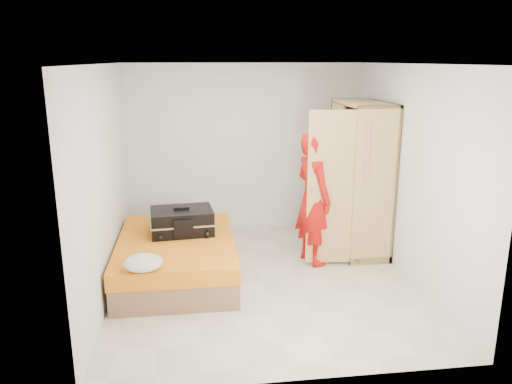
{
  "coord_description": "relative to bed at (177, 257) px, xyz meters",
  "views": [
    {
      "loc": [
        -0.81,
        -5.62,
        2.65
      ],
      "look_at": [
        -0.02,
        0.52,
        1.0
      ],
      "focal_mm": 35.0,
      "sensor_mm": 36.0,
      "label": 1
    }
  ],
  "objects": [
    {
      "name": "person",
      "position": [
        1.79,
        0.25,
        0.64
      ],
      "size": [
        0.61,
        0.75,
        1.77
      ],
      "primitive_type": "imported",
      "rotation": [
        0.0,
        0.0,
        1.9
      ],
      "color": "red",
      "rests_on": "ground"
    },
    {
      "name": "bed",
      "position": [
        0.0,
        0.0,
        0.0
      ],
      "size": [
        1.42,
        2.02,
        0.5
      ],
      "color": "#946143",
      "rests_on": "ground"
    },
    {
      "name": "wardrobe",
      "position": [
        2.5,
        0.58,
        0.75
      ],
      "size": [
        1.17,
        1.2,
        2.1
      ],
      "color": "tan",
      "rests_on": "ground"
    },
    {
      "name": "pillow",
      "position": [
        -0.03,
        0.85,
        0.3
      ],
      "size": [
        0.65,
        0.43,
        0.11
      ],
      "primitive_type": "cube",
      "rotation": [
        0.0,
        0.0,
        -0.22
      ],
      "color": "beige",
      "rests_on": "bed"
    },
    {
      "name": "room",
      "position": [
        1.05,
        -0.28,
        1.05
      ],
      "size": [
        4.0,
        4.02,
        2.6
      ],
      "color": "beige",
      "rests_on": "ground"
    },
    {
      "name": "suitcase",
      "position": [
        0.08,
        0.22,
        0.4
      ],
      "size": [
        0.84,
        0.65,
        0.34
      ],
      "rotation": [
        0.0,
        0.0,
        0.09
      ],
      "color": "black",
      "rests_on": "bed"
    },
    {
      "name": "round_cushion",
      "position": [
        -0.31,
        -0.9,
        0.33
      ],
      "size": [
        0.4,
        0.4,
        0.15
      ],
      "primitive_type": "ellipsoid",
      "color": "beige",
      "rests_on": "bed"
    }
  ]
}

